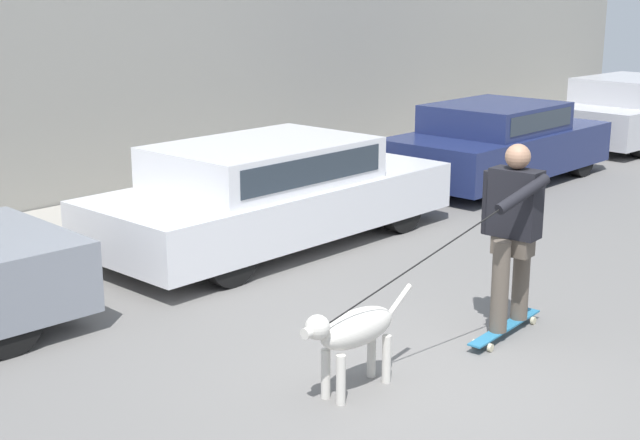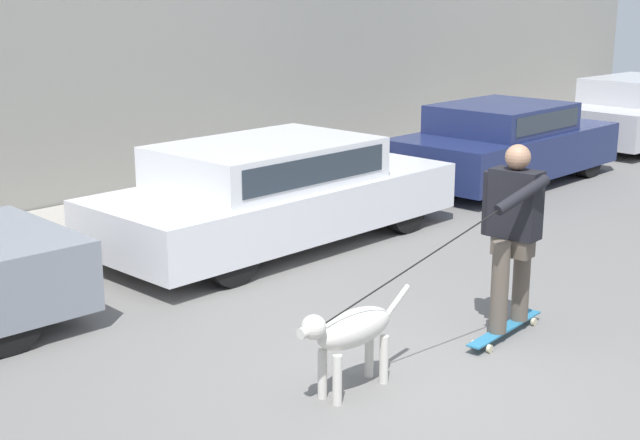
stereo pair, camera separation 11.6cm
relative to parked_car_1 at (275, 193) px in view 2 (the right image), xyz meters
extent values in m
plane|color=slate|center=(-1.76, -3.61, -0.62)|extent=(36.00, 36.00, 0.00)
cube|color=#A39E93|center=(-1.76, 2.04, -0.54)|extent=(30.00, 1.94, 0.15)
cylinder|color=black|center=(-3.79, -0.82, -0.29)|extent=(0.65, 0.22, 0.64)
cylinder|color=black|center=(1.45, 0.80, -0.29)|extent=(0.65, 0.21, 0.65)
cylinder|color=black|center=(1.48, -0.76, -0.29)|extent=(0.65, 0.21, 0.65)
cylinder|color=black|center=(-1.38, 0.76, -0.29)|extent=(0.65, 0.21, 0.65)
cylinder|color=black|center=(-1.35, -0.80, -0.29)|extent=(0.65, 0.21, 0.65)
cube|color=silver|center=(0.05, 0.00, -0.14)|extent=(4.59, 1.87, 0.57)
cube|color=silver|center=(-0.13, 0.00, 0.38)|extent=(2.50, 1.66, 0.48)
cube|color=#28333D|center=(-0.12, -0.82, 0.41)|extent=(2.18, 0.04, 0.30)
cylinder|color=black|center=(6.09, 0.77, -0.32)|extent=(0.60, 0.21, 0.60)
cylinder|color=black|center=(6.11, -0.74, -0.32)|extent=(0.60, 0.21, 0.60)
cylinder|color=black|center=(3.62, 0.74, -0.32)|extent=(0.60, 0.21, 0.60)
cylinder|color=black|center=(3.64, -0.77, -0.32)|extent=(0.60, 0.21, 0.60)
cube|color=navy|center=(4.86, 0.00, -0.12)|extent=(4.02, 1.80, 0.63)
cube|color=navy|center=(4.70, 0.00, 0.41)|extent=(2.00, 1.60, 0.42)
cube|color=#28333D|center=(4.71, -0.79, 0.43)|extent=(1.74, 0.04, 0.27)
cylinder|color=black|center=(10.96, 0.74, -0.31)|extent=(0.61, 0.22, 0.61)
cylinder|color=black|center=(8.41, 0.84, -0.31)|extent=(0.61, 0.22, 0.61)
cylinder|color=beige|center=(-2.55, -3.42, -0.42)|extent=(0.07, 0.07, 0.38)
cylinder|color=beige|center=(-2.55, -3.27, -0.42)|extent=(0.07, 0.07, 0.38)
cylinder|color=beige|center=(-2.03, -3.42, -0.42)|extent=(0.07, 0.07, 0.38)
cylinder|color=beige|center=(-2.03, -3.27, -0.42)|extent=(0.07, 0.07, 0.38)
ellipsoid|color=beige|center=(-2.29, -3.35, -0.11)|extent=(0.74, 0.28, 0.28)
sphere|color=beige|center=(-2.71, -3.35, 0.01)|extent=(0.18, 0.18, 0.18)
cylinder|color=beige|center=(-2.80, -3.35, 0.00)|extent=(0.10, 0.08, 0.08)
cylinder|color=beige|center=(-1.80, -3.35, -0.03)|extent=(0.30, 0.04, 0.23)
cylinder|color=beige|center=(-0.97, -3.68, -0.58)|extent=(0.07, 0.04, 0.07)
cylinder|color=beige|center=(-0.98, -3.53, -0.58)|extent=(0.07, 0.04, 0.07)
cylinder|color=beige|center=(-0.17, -3.61, -0.58)|extent=(0.07, 0.04, 0.07)
cylinder|color=beige|center=(-0.18, -3.46, -0.58)|extent=(0.07, 0.04, 0.07)
cube|color=teal|center=(-0.58, -3.57, -0.54)|extent=(1.12, 0.21, 0.02)
cylinder|color=brown|center=(-0.71, -3.58, -0.13)|extent=(0.15, 0.15, 0.80)
cylinder|color=brown|center=(-0.33, -3.55, -0.13)|extent=(0.15, 0.15, 0.80)
cube|color=brown|center=(-0.52, -3.56, 0.19)|extent=(0.21, 0.35, 0.16)
cube|color=black|center=(-0.52, -3.56, 0.57)|extent=(0.25, 0.44, 0.59)
sphere|color=#997056|center=(-0.52, -3.56, 0.97)|extent=(0.21, 0.21, 0.21)
cylinder|color=black|center=(-0.54, -3.30, 0.53)|extent=(0.09, 0.09, 0.56)
cylinder|color=black|center=(-0.75, -3.77, 0.72)|extent=(0.56, 0.21, 0.28)
cylinder|color=black|center=(-1.86, -3.53, 0.30)|extent=(1.71, 0.38, 0.65)
cylinder|color=#4C5156|center=(2.70, 0.82, -0.33)|extent=(0.17, 0.17, 0.58)
sphere|color=#4C5156|center=(2.70, 0.82, 0.01)|extent=(0.18, 0.18, 0.18)
camera|label=1|loc=(-6.96, -7.42, 2.33)|focal=50.00mm
camera|label=2|loc=(-6.88, -7.51, 2.33)|focal=50.00mm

